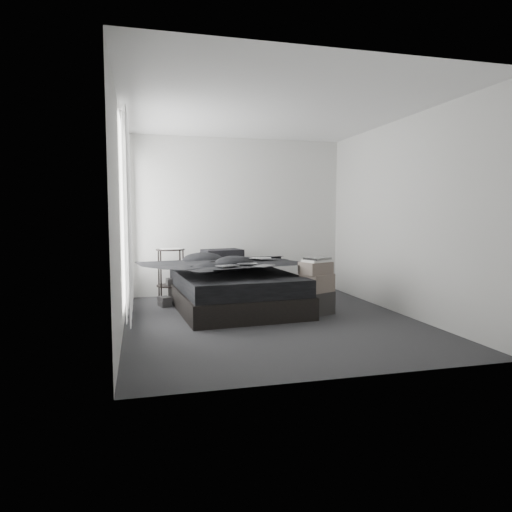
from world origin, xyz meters
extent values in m
cube|color=#2D2D30|center=(0.00, 0.00, 0.00)|extent=(3.60, 4.20, 0.01)
cube|color=white|center=(0.00, 0.00, 2.60)|extent=(3.60, 4.20, 0.01)
cube|color=silver|center=(0.00, 2.10, 1.30)|extent=(3.60, 0.01, 2.60)
cube|color=silver|center=(0.00, -2.10, 1.30)|extent=(3.60, 0.01, 2.60)
cube|color=silver|center=(-1.80, 0.00, 1.30)|extent=(0.01, 4.20, 2.60)
cube|color=silver|center=(1.80, 0.00, 1.30)|extent=(0.01, 4.20, 2.60)
cube|color=white|center=(-1.78, 0.90, 1.35)|extent=(0.02, 2.00, 2.30)
cube|color=white|center=(-1.73, 0.90, 1.28)|extent=(0.06, 2.12, 2.48)
cube|color=black|center=(-0.30, 0.83, 0.14)|extent=(1.75, 2.22, 0.29)
cube|color=black|center=(-0.30, 0.83, 0.40)|extent=(1.69, 2.16, 0.23)
imported|color=black|center=(-0.30, 0.78, 0.64)|extent=(1.69, 1.91, 0.25)
cube|color=black|center=(-0.41, 1.64, 0.58)|extent=(0.67, 0.48, 0.14)
cube|color=black|center=(-0.34, 1.63, 0.72)|extent=(0.66, 0.51, 0.13)
imported|color=silver|center=(0.08, 0.91, 0.77)|extent=(0.38, 0.29, 0.03)
cube|color=black|center=(-0.52, 0.25, 0.76)|extent=(0.32, 0.27, 0.01)
cube|color=black|center=(-0.22, 0.43, 0.77)|extent=(0.29, 0.21, 0.01)
cube|color=black|center=(-0.06, 0.13, 0.77)|extent=(0.32, 0.30, 0.01)
cylinder|color=black|center=(-1.14, 1.61, 0.40)|extent=(0.46, 0.46, 0.80)
cube|color=white|center=(-1.13, 1.60, 0.81)|extent=(0.35, 0.29, 0.02)
cube|color=black|center=(-1.26, 1.26, 0.07)|extent=(0.21, 0.25, 0.15)
cube|color=#242424|center=(0.68, 0.23, 0.15)|extent=(0.51, 0.46, 0.31)
cube|color=#695C53|center=(0.70, 0.22, 0.43)|extent=(0.49, 0.45, 0.24)
cube|color=#695C53|center=(0.68, 0.22, 0.63)|extent=(0.45, 0.40, 0.16)
cube|color=silver|center=(0.68, 0.23, 0.72)|extent=(0.39, 0.35, 0.03)
cube|color=silver|center=(0.70, 0.22, 0.75)|extent=(0.39, 0.36, 0.03)
camera|label=1|loc=(-1.59, -5.43, 1.33)|focal=32.00mm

